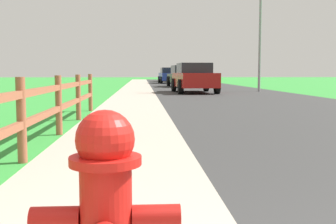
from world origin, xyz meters
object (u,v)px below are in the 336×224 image
Objects in this scene: parked_suv_red at (194,78)px; parked_car_blue at (169,75)px; parked_car_black at (184,76)px; parked_car_beige at (169,75)px; street_lamp at (262,12)px; fire_hydrant at (106,220)px.

parked_suv_red is 18.60m from parked_car_blue.
parked_car_black is 1.00× the size of parked_car_blue.
street_lamp is (3.41, -25.95, 3.54)m from parked_car_beige.
parked_car_blue is 0.67× the size of street_lamp.
parked_suv_red reaches higher than parked_car_blue.
parked_car_beige is at bearing 89.17° from parked_suv_red.
fire_hydrant is 47.11m from parked_car_beige.
parked_suv_red is 26.92m from parked_car_beige.
street_lamp reaches higher than parked_suv_red.
parked_suv_red is at bearing -90.83° from parked_car_beige.
parked_car_blue is at bearing 85.83° from fire_hydrant.
parked_car_black reaches higher than parked_suv_red.
street_lamp is at bearing -77.70° from parked_car_blue.
parked_car_blue reaches higher than fire_hydrant.
parked_car_black is (0.35, 8.77, 0.01)m from parked_suv_red.
parked_car_blue is (-0.05, 18.60, -0.02)m from parked_suv_red.
parked_car_beige is (0.04, 18.15, -0.04)m from parked_car_black.
parked_car_black reaches higher than fire_hydrant.
fire_hydrant is 0.19× the size of parked_car_blue.
fire_hydrant is at bearing -93.97° from parked_car_beige.
parked_car_blue is 1.06× the size of parked_car_beige.
street_lamp reaches higher than fire_hydrant.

